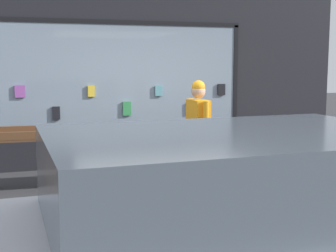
{
  "coord_description": "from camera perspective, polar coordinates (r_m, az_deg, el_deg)",
  "views": [
    {
      "loc": [
        -1.91,
        -6.04,
        1.85
      ],
      "look_at": [
        0.16,
        0.71,
        0.92
      ],
      "focal_mm": 50.0,
      "sensor_mm": 36.0,
      "label": 1
    }
  ],
  "objects": [
    {
      "name": "ground_plane",
      "position": [
        6.6,
        0.44,
        -8.74
      ],
      "size": [
        40.0,
        40.0,
        0.0
      ],
      "primitive_type": "plane",
      "color": "#38383A"
    },
    {
      "name": "parked_car",
      "position": [
        3.25,
        7.8,
        -12.41
      ],
      "size": [
        4.38,
        2.07,
        1.41
      ],
      "rotation": [
        0.0,
        0.0,
        0.03
      ],
      "color": "silver",
      "rests_on": "ground_plane"
    },
    {
      "name": "shopfront_facade",
      "position": [
        8.63,
        -4.83,
        6.66
      ],
      "size": [
        8.25,
        0.29,
        3.47
      ],
      "color": "black",
      "rests_on": "ground_plane"
    },
    {
      "name": "display_table_left",
      "position": [
        7.05,
        -12.25,
        -1.66
      ],
      "size": [
        2.35,
        0.81,
        0.93
      ],
      "color": "brown",
      "rests_on": "ground_plane"
    },
    {
      "name": "person_browsing",
      "position": [
        6.98,
        3.69,
        0.01
      ],
      "size": [
        0.24,
        0.65,
        1.62
      ],
      "rotation": [
        0.0,
        0.0,
        1.62
      ],
      "color": "#4C382D",
      "rests_on": "ground_plane"
    },
    {
      "name": "small_dog",
      "position": [
        6.71,
        1.17,
        -5.82
      ],
      "size": [
        0.34,
        0.51,
        0.43
      ],
      "rotation": [
        0.0,
        0.0,
        2.01
      ],
      "color": "white",
      "rests_on": "ground_plane"
    },
    {
      "name": "display_table_right",
      "position": [
        7.75,
        7.89,
        -0.91
      ],
      "size": [
        2.35,
        0.74,
        0.91
      ],
      "color": "brown",
      "rests_on": "ground_plane"
    }
  ]
}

